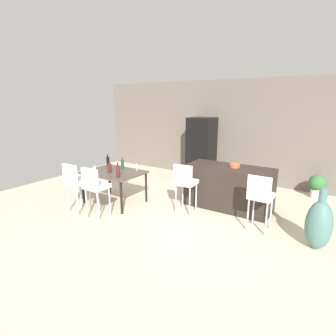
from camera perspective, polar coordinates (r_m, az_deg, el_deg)
ground_plane at (r=5.61m, az=6.27°, el=-9.99°), size 10.00×10.00×0.00m
back_wall at (r=7.91m, az=16.28°, el=7.47°), size 10.00×0.12×2.90m
kitchen_island at (r=5.98m, az=12.85°, el=-4.04°), size 1.84×0.80×0.92m
bar_chair_left at (r=5.48m, az=3.69°, el=-2.74°), size 0.42×0.42×1.05m
bar_chair_middle at (r=4.96m, az=19.23°, el=-5.36°), size 0.41×0.41×1.05m
dining_table at (r=6.17m, az=-11.52°, el=-1.32°), size 1.30×0.96×0.74m
dining_chair_near at (r=5.85m, az=-19.37°, el=-2.46°), size 0.41×0.41×1.05m
dining_chair_far at (r=5.40m, az=-15.51°, el=-3.49°), size 0.41×0.41×1.05m
wine_bottle_middle at (r=6.37m, az=-9.76°, el=0.84°), size 0.07×0.07×0.27m
wine_bottle_end at (r=6.04m, az=-12.43°, el=0.00°), size 0.08×0.08×0.27m
wine_bottle_left at (r=5.63m, az=-10.72°, el=-0.67°), size 0.08×0.08×0.32m
wine_bottle_far at (r=6.80m, az=-12.78°, el=1.53°), size 0.08×0.08×0.27m
wine_glass_right at (r=6.11m, az=-15.49°, el=0.14°), size 0.07×0.07×0.17m
wine_glass_near at (r=6.16m, az=-6.75°, el=0.66°), size 0.07×0.07×0.17m
refrigerator at (r=7.99m, az=7.17°, el=4.13°), size 0.72×0.68×1.84m
fruit_bowl at (r=5.85m, az=14.17°, el=0.52°), size 0.22×0.22×0.07m
floor_vase at (r=4.86m, az=29.67°, el=-10.48°), size 0.40×0.40×1.01m
potted_plant at (r=7.35m, az=29.37°, el=-3.14°), size 0.38×0.38×0.58m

